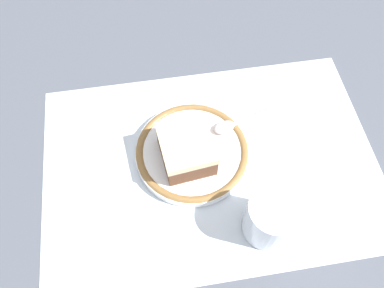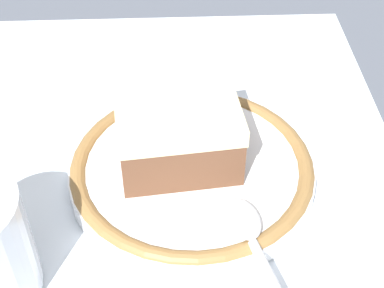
# 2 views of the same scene
# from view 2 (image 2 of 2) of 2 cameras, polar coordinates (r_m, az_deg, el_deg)

# --- Properties ---
(ground_plane) EXTENTS (2.40, 2.40, 0.00)m
(ground_plane) POSITION_cam_2_polar(r_m,az_deg,el_deg) (0.41, -2.49, -6.43)
(ground_plane) COLOR #4C515B
(placemat) EXTENTS (0.52, 0.36, 0.00)m
(placemat) POSITION_cam_2_polar(r_m,az_deg,el_deg) (0.41, -2.49, -6.37)
(placemat) COLOR silver
(placemat) RESTS_ON ground_plane
(plate) EXTENTS (0.18, 0.18, 0.02)m
(plate) POSITION_cam_2_polar(r_m,az_deg,el_deg) (0.42, -0.00, -2.58)
(plate) COLOR white
(plate) RESTS_ON placemat
(cake_slice) EXTENTS (0.08, 0.09, 0.05)m
(cake_slice) POSITION_cam_2_polar(r_m,az_deg,el_deg) (0.40, -1.48, 1.43)
(cake_slice) COLOR brown
(cake_slice) RESTS_ON plate
(spoon) EXTENTS (0.13, 0.05, 0.01)m
(spoon) POSITION_cam_2_polar(r_m,az_deg,el_deg) (0.36, 6.14, -9.63)
(spoon) COLOR silver
(spoon) RESTS_ON plate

